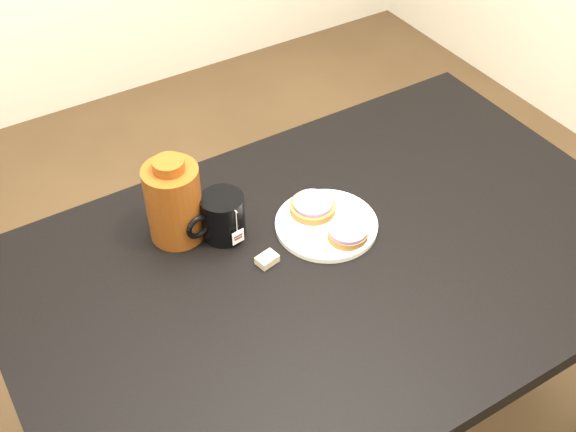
{
  "coord_description": "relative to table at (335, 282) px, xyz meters",
  "views": [
    {
      "loc": [
        -0.66,
        -0.87,
        1.87
      ],
      "look_at": [
        -0.06,
        0.11,
        0.81
      ],
      "focal_mm": 45.0,
      "sensor_mm": 36.0,
      "label": 1
    }
  ],
  "objects": [
    {
      "name": "bagel_package",
      "position": [
        -0.26,
        0.24,
        0.18
      ],
      "size": [
        0.12,
        0.12,
        0.21
      ],
      "rotation": [
        0.0,
        0.0,
        0.02
      ],
      "color": "#5B270C",
      "rests_on": "table"
    },
    {
      "name": "bagel_front",
      "position": [
        0.05,
        0.03,
        0.11
      ],
      "size": [
        0.12,
        0.12,
        0.03
      ],
      "color": "brown",
      "rests_on": "plate"
    },
    {
      "name": "mug",
      "position": [
        -0.18,
        0.19,
        0.14
      ],
      "size": [
        0.15,
        0.11,
        0.11
      ],
      "rotation": [
        0.0,
        0.0,
        0.13
      ],
      "color": "black",
      "rests_on": "table"
    },
    {
      "name": "table",
      "position": [
        0.0,
        0.0,
        0.0
      ],
      "size": [
        1.4,
        0.9,
        0.75
      ],
      "color": "black",
      "rests_on": "ground_plane"
    },
    {
      "name": "plate",
      "position": [
        0.03,
        0.09,
        0.09
      ],
      "size": [
        0.23,
        0.23,
        0.02
      ],
      "color": "white",
      "rests_on": "table"
    },
    {
      "name": "teabag_pouch",
      "position": [
        -0.14,
        0.06,
        0.09
      ],
      "size": [
        0.05,
        0.04,
        0.02
      ],
      "primitive_type": "cube",
      "rotation": [
        0.0,
        0.0,
        0.2
      ],
      "color": "#C6B793",
      "rests_on": "table"
    },
    {
      "name": "bagel_back",
      "position": [
        0.03,
        0.14,
        0.11
      ],
      "size": [
        0.14,
        0.14,
        0.03
      ],
      "color": "brown",
      "rests_on": "plate"
    }
  ]
}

